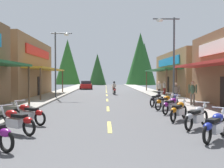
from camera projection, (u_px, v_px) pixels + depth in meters
ground at (107, 97)px, 26.79m from camera, size 9.13×79.50×0.10m
sidewalk_left at (51, 96)px, 26.62m from camera, size 2.73×79.50×0.12m
sidewalk_right at (162, 96)px, 26.94m from camera, size 2.73×79.50×0.12m
centerline_dashes at (107, 93)px, 31.23m from camera, size 0.16×57.02×0.01m
storefront_left_far at (0, 68)px, 26.85m from camera, size 10.12×12.79×5.98m
storefront_right_far at (195, 73)px, 30.12m from camera, size 8.35×13.53×4.96m
streetlamp_left at (58, 56)px, 24.24m from camera, size 1.99×0.30×6.35m
streetlamp_right at (170, 49)px, 18.83m from camera, size 1.99×0.30×6.49m
motorcycle_parked_right_0 at (215, 125)px, 8.30m from camera, size 1.52×1.64×1.04m
motorcycle_parked_right_1 at (197, 116)px, 10.23m from camera, size 1.55×1.62×1.04m
motorcycle_parked_right_2 at (179, 110)px, 12.11m from camera, size 1.34×1.79×1.04m
motorcycle_parked_right_3 at (171, 105)px, 14.33m from camera, size 1.48×1.68×1.04m
motorcycle_parked_right_4 at (165, 102)px, 16.01m from camera, size 1.65×1.51×1.04m
motorcycle_parked_right_5 at (157, 99)px, 17.94m from camera, size 1.38×1.76×1.04m
motorcycle_parked_left_1 at (15, 120)px, 9.21m from camera, size 1.86×1.23×1.04m
motorcycle_parked_left_2 at (28, 113)px, 11.06m from camera, size 1.88×1.21×1.04m
rider_cruising_lead at (114, 89)px, 29.40m from camera, size 0.61×2.14×1.57m
pedestrian_by_shop at (159, 88)px, 25.53m from camera, size 0.42×0.49×1.63m
pedestrian_browsing at (176, 92)px, 18.90m from camera, size 0.57×0.29×1.63m
pedestrian_waiting at (164, 87)px, 28.19m from camera, size 0.40×0.52×1.59m
pedestrian_strolling at (193, 92)px, 17.39m from camera, size 0.51×0.40×1.79m
parked_car_curbside at (86, 85)px, 42.31m from camera, size 2.22×4.38×1.40m
treeline_backdrop at (119, 62)px, 66.15m from camera, size 27.01×12.18×13.37m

